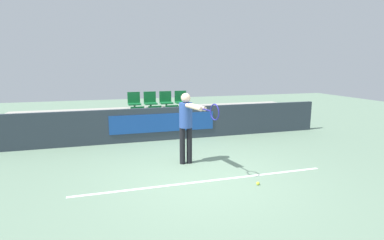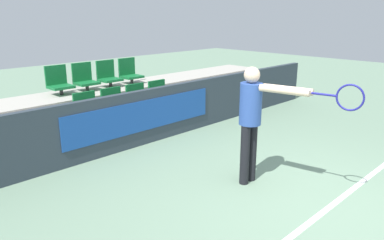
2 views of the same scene
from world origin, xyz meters
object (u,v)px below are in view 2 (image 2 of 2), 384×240
Objects in this scene: stadium_chair_1 at (114,105)px; tennis_player at (256,114)px; stadium_chair_6 at (108,75)px; stadium_chair_5 at (85,79)px; stadium_chair_7 at (130,72)px; stadium_chair_0 at (88,110)px; stadium_chair_2 at (138,100)px; stadium_chair_4 at (59,82)px; stadium_chair_3 at (160,96)px.

tennis_player is (0.19, -3.16, 0.40)m from stadium_chair_1.
stadium_chair_6 is at bearing 74.12° from tennis_player.
stadium_chair_5 is 1.00× the size of stadium_chair_7.
stadium_chair_0 is 1.00× the size of stadium_chair_1.
stadium_chair_2 is at bearing -61.76° from stadium_chair_5.
tennis_player is (0.76, -3.16, 0.40)m from stadium_chair_0.
stadium_chair_6 reaches higher than stadium_chair_1.
stadium_chair_4 is 1.00× the size of stadium_chair_6.
stadium_chair_6 is (0.57, 0.00, 0.00)m from stadium_chair_5.
stadium_chair_6 is (0.00, 1.07, 0.38)m from stadium_chair_2.
stadium_chair_2 is at bearing -118.24° from stadium_chair_7.
tennis_player is (0.19, -4.23, 0.01)m from stadium_chair_5.
stadium_chair_2 is 1.00× the size of stadium_chair_6.
stadium_chair_1 is 1.27m from stadium_chair_4.
stadium_chair_1 is 1.13m from stadium_chair_5.
tennis_player reaches higher than stadium_chair_7.
stadium_chair_3 is 1.27m from stadium_chair_6.
stadium_chair_2 is (1.14, 0.00, 0.00)m from stadium_chair_0.
stadium_chair_7 is at bearing 42.95° from stadium_chair_1.
stadium_chair_4 reaches higher than stadium_chair_3.
stadium_chair_5 reaches higher than stadium_chair_2.
tennis_player is (-0.38, -3.16, 0.40)m from stadium_chair_2.
tennis_player is (-0.95, -4.23, 0.01)m from stadium_chair_7.
stadium_chair_7 is at bearing 31.83° from stadium_chair_0.
stadium_chair_3 is at bearing -61.76° from stadium_chair_6.
stadium_chair_6 is 0.57m from stadium_chair_7.
stadium_chair_1 is at bearing -61.76° from stadium_chair_4.
tennis_player is at bearing -95.16° from stadium_chair_6.
tennis_player is (0.76, -4.23, 0.01)m from stadium_chair_4.
stadium_chair_0 is 0.34× the size of tennis_player.
stadium_chair_3 is at bearing 62.49° from tennis_player.
stadium_chair_1 and stadium_chair_3 have the same top height.
stadium_chair_0 is 1.00× the size of stadium_chair_6.
stadium_chair_4 is (-1.14, 1.07, 0.38)m from stadium_chair_2.
stadium_chair_7 is (1.72, 0.00, 0.00)m from stadium_chair_4.
tennis_player is at bearing -87.41° from stadium_chair_5.
stadium_chair_1 is 1.61m from stadium_chair_7.
stadium_chair_0 is 1.27m from stadium_chair_5.
stadium_chair_1 is at bearing -137.05° from stadium_chair_7.
stadium_chair_4 is at bearing 90.00° from stadium_chair_0.
stadium_chair_3 is 0.34× the size of tennis_player.
tennis_player reaches higher than stadium_chair_1.
stadium_chair_6 reaches higher than stadium_chair_3.
stadium_chair_0 is 2.06m from stadium_chair_7.
stadium_chair_7 is at bearing 0.00° from stadium_chair_4.
stadium_chair_1 is at bearing 180.00° from stadium_chair_3.
stadium_chair_0 and stadium_chair_2 have the same top height.
stadium_chair_6 is (1.14, 1.07, 0.38)m from stadium_chair_0.
stadium_chair_1 is at bearing 180.00° from stadium_chair_2.
stadium_chair_2 is at bearing 0.00° from stadium_chair_0.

